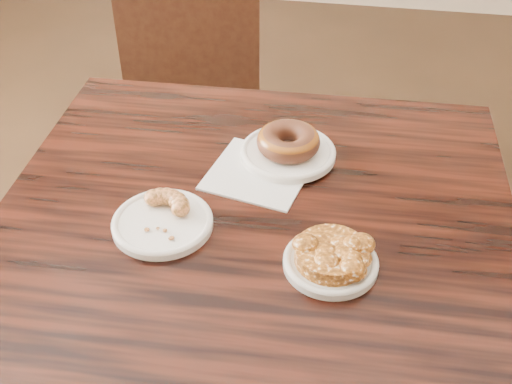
% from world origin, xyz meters
% --- Properties ---
extents(floor, '(5.00, 5.00, 0.00)m').
position_xyz_m(floor, '(0.00, 0.00, 0.00)').
color(floor, black).
rests_on(floor, ground).
extents(cafe_table, '(0.90, 0.90, 0.75)m').
position_xyz_m(cafe_table, '(-0.01, -0.28, 0.38)').
color(cafe_table, black).
rests_on(cafe_table, floor).
extents(chair_far, '(0.47, 0.47, 0.90)m').
position_xyz_m(chair_far, '(-0.34, 0.63, 0.45)').
color(chair_far, black).
rests_on(chair_far, floor).
extents(napkin, '(0.20, 0.20, 0.00)m').
position_xyz_m(napkin, '(-0.03, -0.14, 0.75)').
color(napkin, silver).
rests_on(napkin, cafe_table).
extents(plate_donut, '(0.18, 0.18, 0.01)m').
position_xyz_m(plate_donut, '(0.02, -0.08, 0.76)').
color(plate_donut, white).
rests_on(plate_donut, napkin).
extents(plate_cruller, '(0.17, 0.17, 0.01)m').
position_xyz_m(plate_cruller, '(-0.16, -0.31, 0.76)').
color(plate_cruller, white).
rests_on(plate_cruller, cafe_table).
extents(plate_fritter, '(0.15, 0.15, 0.01)m').
position_xyz_m(plate_fritter, '(0.12, -0.35, 0.76)').
color(plate_fritter, silver).
rests_on(plate_fritter, cafe_table).
extents(glazed_donut, '(0.12, 0.12, 0.04)m').
position_xyz_m(glazed_donut, '(0.02, -0.08, 0.79)').
color(glazed_donut, brown).
rests_on(glazed_donut, plate_donut).
extents(apple_fritter, '(0.15, 0.15, 0.04)m').
position_xyz_m(apple_fritter, '(0.12, -0.35, 0.78)').
color(apple_fritter, '#4A2407').
rests_on(apple_fritter, plate_fritter).
extents(cruller_fragment, '(0.11, 0.11, 0.03)m').
position_xyz_m(cruller_fragment, '(-0.16, -0.31, 0.78)').
color(cruller_fragment, '#5A3612').
rests_on(cruller_fragment, plate_cruller).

